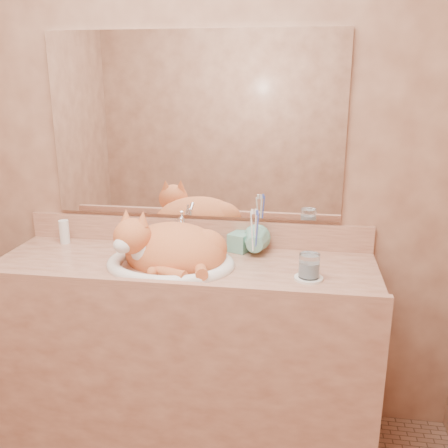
% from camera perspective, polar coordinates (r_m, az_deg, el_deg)
% --- Properties ---
extents(wall_back, '(2.40, 0.02, 2.50)m').
position_cam_1_polar(wall_back, '(2.25, -3.30, 7.52)').
color(wall_back, brown).
rests_on(wall_back, ground).
extents(vanity_counter, '(1.60, 0.55, 0.85)m').
position_cam_1_polar(vanity_counter, '(2.28, -4.45, -14.61)').
color(vanity_counter, brown).
rests_on(vanity_counter, floor).
extents(mirror, '(1.30, 0.02, 0.80)m').
position_cam_1_polar(mirror, '(2.22, -3.43, 11.05)').
color(mirror, white).
rests_on(mirror, wall_back).
extents(sink_basin, '(0.56, 0.48, 0.16)m').
position_cam_1_polar(sink_basin, '(2.05, -6.18, -2.58)').
color(sink_basin, white).
rests_on(sink_basin, vanity_counter).
extents(faucet, '(0.05, 0.12, 0.16)m').
position_cam_1_polar(faucet, '(2.24, -4.86, -0.91)').
color(faucet, silver).
rests_on(faucet, vanity_counter).
extents(cat, '(0.51, 0.45, 0.24)m').
position_cam_1_polar(cat, '(2.07, -6.34, -2.56)').
color(cat, '#BF572C').
rests_on(cat, sink_basin).
extents(soap_dispenser, '(0.11, 0.11, 0.18)m').
position_cam_1_polar(soap_dispenser, '(2.17, 1.23, -1.12)').
color(soap_dispenser, '#67A691').
rests_on(soap_dispenser, vanity_counter).
extents(toothbrush_cup, '(0.12, 0.12, 0.11)m').
position_cam_1_polar(toothbrush_cup, '(2.13, 3.50, -2.55)').
color(toothbrush_cup, '#67A691').
rests_on(toothbrush_cup, vanity_counter).
extents(toothbrushes, '(0.04, 0.04, 0.22)m').
position_cam_1_polar(toothbrushes, '(2.10, 3.53, -0.64)').
color(toothbrushes, white).
rests_on(toothbrushes, toothbrush_cup).
extents(saucer, '(0.11, 0.11, 0.01)m').
position_cam_1_polar(saucer, '(1.96, 9.64, -6.13)').
color(saucer, white).
rests_on(saucer, vanity_counter).
extents(water_glass, '(0.08, 0.08, 0.09)m').
position_cam_1_polar(water_glass, '(1.94, 9.71, -4.71)').
color(water_glass, silver).
rests_on(water_glass, saucer).
extents(lotion_bottle, '(0.05, 0.05, 0.11)m').
position_cam_1_polar(lotion_bottle, '(2.44, -17.79, -0.85)').
color(lotion_bottle, white).
rests_on(lotion_bottle, vanity_counter).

